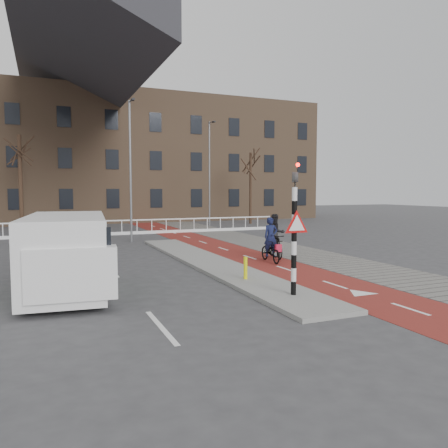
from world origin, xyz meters
name	(u,v)px	position (x,y,z in m)	size (l,w,h in m)	color
ground	(276,283)	(0.00, 0.00, 0.00)	(120.00, 120.00, 0.00)	#38383A
bike_lane	(209,244)	(1.50, 10.00, 0.01)	(2.50, 60.00, 0.01)	maroon
sidewalk	(255,242)	(4.30, 10.00, 0.01)	(3.00, 60.00, 0.01)	slate
curb_island	(211,263)	(-0.70, 4.00, 0.06)	(1.80, 16.00, 0.12)	gray
traffic_signal	(295,225)	(-0.60, -2.02, 1.99)	(0.80, 0.80, 3.68)	black
bollard	(245,268)	(-0.90, 0.37, 0.47)	(0.12, 0.12, 0.70)	#F6F30D
cyclist_near	(271,247)	(1.75, 3.56, 0.62)	(0.74, 1.77, 1.82)	black
cyclist_far	(276,240)	(2.45, 4.41, 0.79)	(0.91, 1.82, 1.90)	black
van	(66,252)	(-6.18, 1.09, 1.16)	(2.56, 5.32, 2.21)	white
railing	(74,232)	(-5.00, 17.00, 0.31)	(28.00, 0.10, 0.99)	silver
townhouse_row	(83,139)	(-3.00, 32.00, 7.81)	(46.00, 10.00, 15.90)	#7F6047
tree_mid	(21,183)	(-8.18, 22.57, 3.43)	(0.29, 0.29, 6.85)	black
tree_right	(251,188)	(10.12, 22.54, 3.10)	(0.23, 0.23, 6.19)	black
streetlight_near	(130,172)	(-2.16, 12.76, 3.95)	(0.12, 0.12, 7.89)	slate
streetlight_right	(209,174)	(5.79, 21.28, 4.21)	(0.12, 0.12, 8.42)	slate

